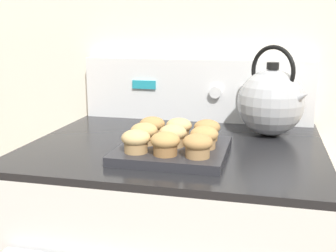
# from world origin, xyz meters

# --- Properties ---
(wall_back) EXTENTS (8.00, 0.05, 2.40)m
(wall_back) POSITION_xyz_m (0.00, 0.72, 1.20)
(wall_back) COLOR silver
(wall_back) RESTS_ON ground_plane
(control_panel) EXTENTS (0.78, 0.07, 0.21)m
(control_panel) POSITION_xyz_m (0.00, 0.66, 0.99)
(control_panel) COLOR white
(control_panel) RESTS_ON stove_range
(muffin_pan) EXTENTS (0.27, 0.27, 0.02)m
(muffin_pan) POSITION_xyz_m (0.02, 0.24, 0.90)
(muffin_pan) COLOR #28282D
(muffin_pan) RESTS_ON stove_range
(muffin_r0_c0) EXTENTS (0.07, 0.07, 0.06)m
(muffin_r0_c0) POSITION_xyz_m (-0.06, 0.17, 0.94)
(muffin_r0_c0) COLOR tan
(muffin_r0_c0) RESTS_ON muffin_pan
(muffin_r0_c1) EXTENTS (0.07, 0.07, 0.06)m
(muffin_r0_c1) POSITION_xyz_m (0.02, 0.17, 0.94)
(muffin_r0_c1) COLOR olive
(muffin_r0_c1) RESTS_ON muffin_pan
(muffin_r0_c2) EXTENTS (0.07, 0.07, 0.06)m
(muffin_r0_c2) POSITION_xyz_m (0.09, 0.17, 0.94)
(muffin_r0_c2) COLOR #A37A4C
(muffin_r0_c2) RESTS_ON muffin_pan
(muffin_r1_c0) EXTENTS (0.07, 0.07, 0.06)m
(muffin_r1_c0) POSITION_xyz_m (-0.06, 0.25, 0.94)
(muffin_r1_c0) COLOR tan
(muffin_r1_c0) RESTS_ON muffin_pan
(muffin_r1_c1) EXTENTS (0.07, 0.07, 0.06)m
(muffin_r1_c1) POSITION_xyz_m (0.02, 0.24, 0.94)
(muffin_r1_c1) COLOR tan
(muffin_r1_c1) RESTS_ON muffin_pan
(muffin_r1_c2) EXTENTS (0.07, 0.07, 0.06)m
(muffin_r1_c2) POSITION_xyz_m (0.09, 0.25, 0.94)
(muffin_r1_c2) COLOR #A37A4C
(muffin_r1_c2) RESTS_ON muffin_pan
(muffin_r2_c0) EXTENTS (0.07, 0.07, 0.06)m
(muffin_r2_c0) POSITION_xyz_m (-0.06, 0.32, 0.94)
(muffin_r2_c0) COLOR tan
(muffin_r2_c0) RESTS_ON muffin_pan
(muffin_r2_c1) EXTENTS (0.07, 0.07, 0.06)m
(muffin_r2_c1) POSITION_xyz_m (0.01, 0.32, 0.94)
(muffin_r2_c1) COLOR #A37A4C
(muffin_r2_c1) RESTS_ON muffin_pan
(muffin_r2_c2) EXTENTS (0.07, 0.07, 0.06)m
(muffin_r2_c2) POSITION_xyz_m (0.09, 0.32, 0.94)
(muffin_r2_c2) COLOR olive
(muffin_r2_c2) RESTS_ON muffin_pan
(tea_kettle) EXTENTS (0.22, 0.20, 0.27)m
(tea_kettle) POSITION_xyz_m (0.25, 0.51, 0.99)
(tea_kettle) COLOR #ADAFB5
(tea_kettle) RESTS_ON stove_range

